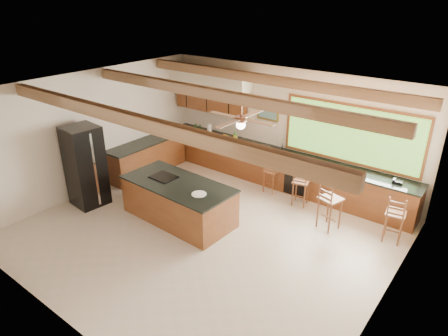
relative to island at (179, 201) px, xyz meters
The scene contains 9 objects.
ground 0.96m from the island, ahead, with size 7.20×7.20×0.00m, color beige.
room_shell 1.98m from the island, 40.58° to the left, with size 7.27×6.54×3.02m.
counter_run 2.45m from the island, 89.40° to the left, with size 7.12×3.10×1.23m.
island is the anchor object (origin of this frame).
refrigerator 2.40m from the island, 160.48° to the right, with size 0.82×0.80×1.92m.
bar_stool_a 2.51m from the island, 67.91° to the left, with size 0.34×0.34×0.95m.
bar_stool_b 3.25m from the island, 29.86° to the left, with size 0.52×0.52×1.17m.
bar_stool_c 2.85m from the island, 49.65° to the left, with size 0.42×0.42×1.00m.
bar_stool_d 4.50m from the island, 25.88° to the left, with size 0.43×0.43×1.05m.
Camera 1 is at (4.68, -5.46, 4.72)m, focal length 32.00 mm.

